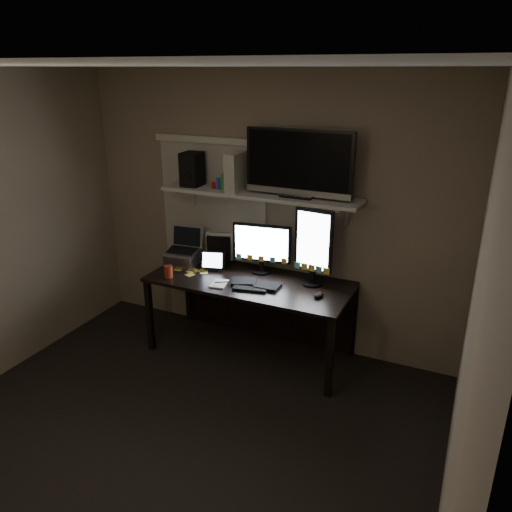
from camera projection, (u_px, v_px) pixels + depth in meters
The scene contains 21 objects.
floor at pixel (162, 451), 3.46m from camera, with size 3.60×3.60×0.00m, color black.
ceiling at pixel (129, 66), 2.58m from camera, with size 3.60×3.60×0.00m, color silver.
back_wall at pixel (267, 213), 4.55m from camera, with size 3.60×3.60×0.00m, color #746653.
right_wall at pixel (467, 353), 2.31m from camera, with size 3.60×3.60×0.00m, color #746653.
window_blinds at pixel (213, 202), 4.73m from camera, with size 1.10×0.02×1.10m, color #B7B2A4.
desk at pixel (255, 293), 4.58m from camera, with size 1.80×0.75×0.73m.
wall_shelf at pixel (259, 194), 4.32m from camera, with size 1.80×0.35×0.03m, color #B6B6B1.
monitor_landscape at pixel (262, 248), 4.50m from camera, with size 0.54×0.06×0.47m, color black.
monitor_portrait at pixel (313, 247), 4.22m from camera, with size 0.34×0.06×0.68m, color black.
keyboard at pixel (255, 284), 4.31m from camera, with size 0.45×0.17×0.03m, color black.
mouse at pixel (319, 295), 4.08m from camera, with size 0.07×0.10×0.04m, color black.
notepad at pixel (219, 283), 4.33m from camera, with size 0.13×0.19×0.01m, color silver.
tablet at pixel (213, 261), 4.59m from camera, with size 0.22×0.09×0.19m, color black.
file_sorter at pixel (219, 248), 4.79m from camera, with size 0.22×0.10×0.28m, color black.
laptop at pixel (182, 248), 4.68m from camera, with size 0.32×0.26×0.36m, color #A2A3A7.
cup at pixel (168, 272), 4.46m from camera, with size 0.08×0.08×0.11m, color maroon.
sticky_notes at pixel (191, 272), 4.59m from camera, with size 0.31×0.23×0.00m, color gold, non-canonical shape.
tv at pixel (299, 164), 4.08m from camera, with size 0.92×0.17×0.55m, color black.
game_console at pixel (236, 172), 4.33m from camera, with size 0.09×0.28×0.33m, color beige.
speaker at pixel (192, 169), 4.52m from camera, with size 0.17×0.20×0.30m, color black.
bottles at pixel (223, 182), 4.40m from camera, with size 0.22×0.05×0.14m, color #A50F0C, non-canonical shape.
Camera 1 is at (1.75, -2.23, 2.49)m, focal length 35.00 mm.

